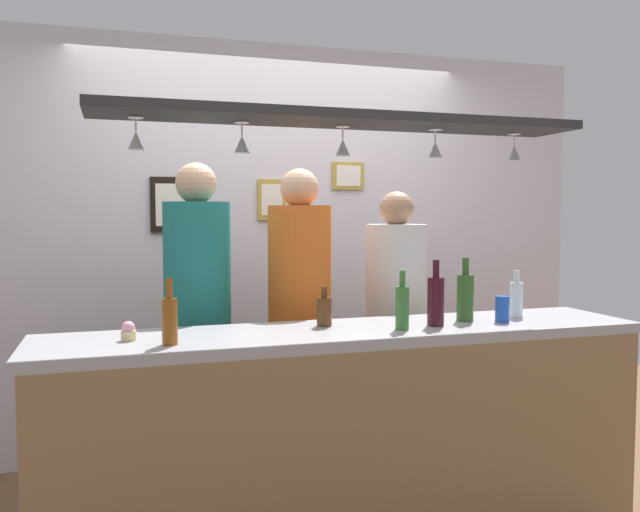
# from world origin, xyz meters

# --- Properties ---
(back_wall) EXTENTS (4.40, 0.06, 2.60)m
(back_wall) POSITION_xyz_m (0.00, 1.10, 1.30)
(back_wall) COLOR silver
(back_wall) RESTS_ON ground_plane
(bar_counter) EXTENTS (2.70, 0.55, 1.01)m
(bar_counter) POSITION_xyz_m (0.00, -0.50, 0.68)
(bar_counter) COLOR #99999E
(bar_counter) RESTS_ON ground_plane
(overhead_glass_rack) EXTENTS (2.20, 0.36, 0.04)m
(overhead_glass_rack) POSITION_xyz_m (0.00, -0.30, 1.93)
(overhead_glass_rack) COLOR black
(hanging_wineglass_far_left) EXTENTS (0.07, 0.07, 0.13)m
(hanging_wineglass_far_left) POSITION_xyz_m (-0.90, -0.24, 1.82)
(hanging_wineglass_far_left) COLOR silver
(hanging_wineglass_far_left) RESTS_ON overhead_glass_rack
(hanging_wineglass_left) EXTENTS (0.07, 0.07, 0.13)m
(hanging_wineglass_left) POSITION_xyz_m (-0.46, -0.23, 1.82)
(hanging_wineglass_left) COLOR silver
(hanging_wineglass_left) RESTS_ON overhead_glass_rack
(hanging_wineglass_center_left) EXTENTS (0.07, 0.07, 0.13)m
(hanging_wineglass_center_left) POSITION_xyz_m (-0.00, -0.24, 1.82)
(hanging_wineglass_center_left) COLOR silver
(hanging_wineglass_center_left) RESTS_ON overhead_glass_rack
(hanging_wineglass_center) EXTENTS (0.07, 0.07, 0.13)m
(hanging_wineglass_center) POSITION_xyz_m (0.45, -0.27, 1.82)
(hanging_wineglass_center) COLOR silver
(hanging_wineglass_center) RESTS_ON overhead_glass_rack
(hanging_wineglass_center_right) EXTENTS (0.07, 0.07, 0.13)m
(hanging_wineglass_center_right) POSITION_xyz_m (0.90, -0.24, 1.82)
(hanging_wineglass_center_right) COLOR silver
(hanging_wineglass_center_right) RESTS_ON overhead_glass_rack
(person_left_teal_shirt) EXTENTS (0.34, 0.34, 1.78)m
(person_left_teal_shirt) POSITION_xyz_m (-0.59, 0.31, 1.08)
(person_left_teal_shirt) COLOR #2D334C
(person_left_teal_shirt) RESTS_ON ground_plane
(person_middle_orange_shirt) EXTENTS (0.34, 0.34, 1.76)m
(person_middle_orange_shirt) POSITION_xyz_m (-0.05, 0.31, 1.06)
(person_middle_orange_shirt) COLOR #2D334C
(person_middle_orange_shirt) RESTS_ON ground_plane
(person_right_white_patterned_shirt) EXTENTS (0.34, 0.34, 1.64)m
(person_right_white_patterned_shirt) POSITION_xyz_m (0.52, 0.31, 0.99)
(person_right_white_patterned_shirt) COLOR #2D334C
(person_right_white_patterned_shirt) RESTS_ON ground_plane
(bottle_beer_amber_tall) EXTENTS (0.06, 0.06, 0.26)m
(bottle_beer_amber_tall) POSITION_xyz_m (-0.79, -0.47, 1.11)
(bottle_beer_amber_tall) COLOR brown
(bottle_beer_amber_tall) RESTS_ON bar_counter
(bottle_beer_green_import) EXTENTS (0.06, 0.06, 0.26)m
(bottle_beer_green_import) POSITION_xyz_m (0.20, -0.44, 1.11)
(bottle_beer_green_import) COLOR #336B2D
(bottle_beer_green_import) RESTS_ON bar_counter
(bottle_beer_brown_stubby) EXTENTS (0.07, 0.07, 0.18)m
(bottle_beer_brown_stubby) POSITION_xyz_m (-0.09, -0.25, 1.08)
(bottle_beer_brown_stubby) COLOR #512D14
(bottle_beer_brown_stubby) RESTS_ON bar_counter
(bottle_wine_dark_red) EXTENTS (0.08, 0.08, 0.30)m
(bottle_wine_dark_red) POSITION_xyz_m (0.39, -0.40, 1.13)
(bottle_wine_dark_red) COLOR #380F19
(bottle_wine_dark_red) RESTS_ON bar_counter
(bottle_soda_clear) EXTENTS (0.06, 0.06, 0.23)m
(bottle_soda_clear) POSITION_xyz_m (0.89, -0.29, 1.10)
(bottle_soda_clear) COLOR silver
(bottle_soda_clear) RESTS_ON bar_counter
(bottle_champagne_green) EXTENTS (0.08, 0.08, 0.30)m
(bottle_champagne_green) POSITION_xyz_m (0.59, -0.32, 1.13)
(bottle_champagne_green) COLOR #2D5623
(bottle_champagne_green) RESTS_ON bar_counter
(drink_can) EXTENTS (0.07, 0.07, 0.12)m
(drink_can) POSITION_xyz_m (0.74, -0.40, 1.07)
(drink_can) COLOR #1E4CB2
(drink_can) RESTS_ON bar_counter
(cupcake) EXTENTS (0.06, 0.06, 0.08)m
(cupcake) POSITION_xyz_m (-0.94, -0.33, 1.05)
(cupcake) COLOR beige
(cupcake) RESTS_ON bar_counter
(picture_frame_upper_small) EXTENTS (0.22, 0.02, 0.18)m
(picture_frame_upper_small) POSITION_xyz_m (0.50, 1.06, 1.77)
(picture_frame_upper_small) COLOR #B29338
(picture_frame_upper_small) RESTS_ON back_wall
(picture_frame_caricature) EXTENTS (0.26, 0.02, 0.34)m
(picture_frame_caricature) POSITION_xyz_m (-0.65, 1.06, 1.57)
(picture_frame_caricature) COLOR black
(picture_frame_caricature) RESTS_ON back_wall
(picture_frame_crest) EXTENTS (0.18, 0.02, 0.26)m
(picture_frame_crest) POSITION_xyz_m (-0.02, 1.06, 1.61)
(picture_frame_crest) COLOR #B29338
(picture_frame_crest) RESTS_ON back_wall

